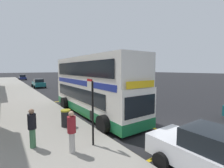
% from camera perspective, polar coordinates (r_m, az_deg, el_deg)
% --- Properties ---
extents(ground_plane, '(260.00, 260.00, 0.00)m').
position_cam_1_polar(ground_plane, '(38.48, -22.45, -0.13)').
color(ground_plane, black).
extents(pavement_near, '(6.00, 76.00, 0.14)m').
position_cam_1_polar(pavement_near, '(37.61, -32.92, -0.61)').
color(pavement_near, gray).
rests_on(pavement_near, ground).
extents(double_decker_bus, '(3.15, 10.30, 4.40)m').
position_cam_1_polar(double_decker_bus, '(12.26, -6.87, -1.27)').
color(double_decker_bus, white).
rests_on(double_decker_bus, ground).
extents(bus_bay_markings, '(3.07, 13.22, 0.01)m').
position_cam_1_polar(bus_bay_markings, '(12.34, -5.96, -10.97)').
color(bus_bay_markings, gold).
rests_on(bus_bay_markings, ground).
extents(bus_stop_sign, '(0.09, 0.51, 2.92)m').
position_cam_1_polar(bus_stop_sign, '(6.99, -7.31, -8.36)').
color(bus_stop_sign, black).
rests_on(bus_stop_sign, pavement_near).
extents(parked_car_teal_distant, '(2.09, 4.20, 1.62)m').
position_cam_1_polar(parked_car_teal_distant, '(32.63, -25.13, 0.24)').
color(parked_car_teal_distant, '#196066').
rests_on(parked_car_teal_distant, ground).
extents(parked_car_navy_ahead, '(2.09, 4.20, 1.62)m').
position_cam_1_polar(parked_car_navy_ahead, '(57.42, -29.73, 2.09)').
color(parked_car_navy_ahead, navy).
rests_on(parked_car_navy_ahead, ground).
extents(parked_car_white_across, '(2.09, 4.20, 1.62)m').
position_cam_1_polar(parked_car_white_across, '(6.26, 33.54, -21.00)').
color(parked_car_white_across, silver).
rests_on(parked_car_white_across, ground).
extents(pedestrian_waiting_near_sign, '(0.34, 0.34, 1.69)m').
position_cam_1_polar(pedestrian_waiting_near_sign, '(7.70, -27.02, -13.62)').
color(pedestrian_waiting_near_sign, '#3F724C').
rests_on(pedestrian_waiting_near_sign, pavement_near).
extents(pedestrian_further_back, '(0.34, 0.34, 1.70)m').
position_cam_1_polar(pedestrian_further_back, '(6.72, -14.43, -15.91)').
color(pedestrian_further_back, '#B7B2AD').
rests_on(pedestrian_further_back, pavement_near).
extents(litter_bin, '(0.55, 0.55, 0.99)m').
position_cam_1_polar(litter_bin, '(9.77, -16.41, -11.76)').
color(litter_bin, black).
rests_on(litter_bin, pavement_near).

